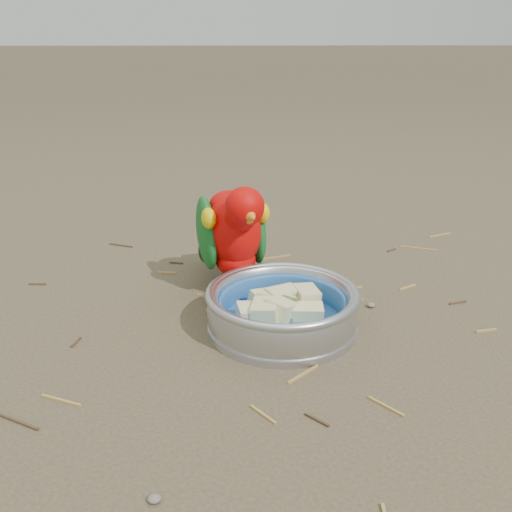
{
  "coord_description": "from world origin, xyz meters",
  "views": [
    {
      "loc": [
        -0.11,
        -0.66,
        0.39
      ],
      "look_at": [
        -0.06,
        0.14,
        0.08
      ],
      "focal_mm": 40.0,
      "sensor_mm": 36.0,
      "label": 1
    }
  ],
  "objects": [
    {
      "name": "bowl_wall",
      "position": [
        -0.03,
        0.05,
        0.04
      ],
      "size": [
        0.21,
        0.21,
        0.04
      ],
      "primitive_type": null,
      "color": "#B2B2BA",
      "rests_on": "food_bowl"
    },
    {
      "name": "fruit_wedges",
      "position": [
        -0.03,
        0.05,
        0.03
      ],
      "size": [
        0.13,
        0.13,
        0.03
      ],
      "primitive_type": null,
      "color": "beige",
      "rests_on": "food_bowl"
    },
    {
      "name": "ground",
      "position": [
        0.0,
        0.0,
        0.0
      ],
      "size": [
        60.0,
        60.0,
        0.0
      ],
      "primitive_type": "plane",
      "color": "brown"
    },
    {
      "name": "lory_parrot",
      "position": [
        -0.1,
        0.18,
        0.09
      ],
      "size": [
        0.17,
        0.24,
        0.18
      ],
      "primitive_type": null,
      "rotation": [
        0.0,
        0.0,
        -2.86
      ],
      "color": "#BF0604",
      "rests_on": "ground"
    },
    {
      "name": "food_bowl",
      "position": [
        -0.03,
        0.05,
        0.01
      ],
      "size": [
        0.21,
        0.21,
        0.02
      ],
      "primitive_type": "cylinder",
      "color": "#B2B2BA",
      "rests_on": "ground"
    },
    {
      "name": "ground_debris",
      "position": [
        0.01,
        0.08,
        0.0
      ],
      "size": [
        0.9,
        0.8,
        0.01
      ],
      "primitive_type": null,
      "color": "#A88241",
      "rests_on": "ground"
    }
  ]
}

